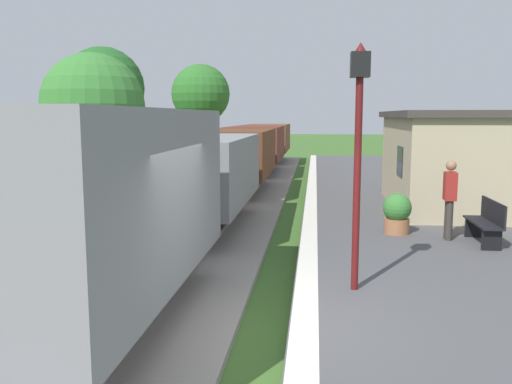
{
  "coord_description": "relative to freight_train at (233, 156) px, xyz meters",
  "views": [
    {
      "loc": [
        0.5,
        -6.51,
        2.89
      ],
      "look_at": [
        -0.76,
        4.98,
        1.26
      ],
      "focal_mm": 37.85,
      "sensor_mm": 36.0,
      "label": 1
    }
  ],
  "objects": [
    {
      "name": "station_hut",
      "position": [
        6.8,
        -2.96,
        0.19
      ],
      "size": [
        3.5,
        5.8,
        2.78
      ],
      "color": "tan",
      "rests_on": "platform_slab"
    },
    {
      "name": "ground_plane",
      "position": [
        2.4,
        -12.46,
        -1.46
      ],
      "size": [
        160.0,
        160.0,
        0.0
      ],
      "primitive_type": "plane",
      "color": "#3D6628"
    },
    {
      "name": "bench_near_hut",
      "position": [
        6.47,
        -7.51,
        -0.74
      ],
      "size": [
        0.42,
        1.5,
        0.91
      ],
      "color": "black",
      "rests_on": "platform_slab"
    },
    {
      "name": "platform_edge_stripe",
      "position": [
        2.8,
        -12.46,
        -1.21
      ],
      "size": [
        0.36,
        60.0,
        0.01
      ],
      "primitive_type": "cube",
      "color": "silver",
      "rests_on": "platform_slab"
    },
    {
      "name": "freight_train",
      "position": [
        0.0,
        0.0,
        0.0
      ],
      "size": [
        2.5,
        32.6,
        2.72
      ],
      "color": "gray",
      "rests_on": "rail_near"
    },
    {
      "name": "tree_field_distant",
      "position": [
        -4.05,
        13.65,
        2.74
      ],
      "size": [
        3.54,
        3.54,
        5.99
      ],
      "color": "#4C3823",
      "rests_on": "ground"
    },
    {
      "name": "tree_trackside_far",
      "position": [
        -4.11,
        -2.36,
        1.78
      ],
      "size": [
        3.24,
        3.24,
        4.87
      ],
      "color": "#4C3823",
      "rests_on": "ground"
    },
    {
      "name": "rail_near",
      "position": [
        0.72,
        -12.46,
        -1.27
      ],
      "size": [
        0.07,
        60.0,
        0.14
      ],
      "primitive_type": "cube",
      "color": "slate",
      "rests_on": "track_ballast"
    },
    {
      "name": "tree_field_left",
      "position": [
        -6.78,
        5.2,
        2.68
      ],
      "size": [
        3.72,
        3.72,
        6.01
      ],
      "color": "#4C3823",
      "rests_on": "ground"
    },
    {
      "name": "rail_far",
      "position": [
        -0.72,
        -12.46,
        -1.27
      ],
      "size": [
        0.07,
        60.0,
        0.14
      ],
      "primitive_type": "cube",
      "color": "slate",
      "rests_on": "track_ballast"
    },
    {
      "name": "lamp_post_near",
      "position": [
        3.53,
        -10.84,
        1.34
      ],
      "size": [
        0.28,
        0.28,
        3.7
      ],
      "color": "#591414",
      "rests_on": "platform_slab"
    },
    {
      "name": "track_ballast",
      "position": [
        -0.0,
        -12.46,
        -1.4
      ],
      "size": [
        3.8,
        60.0,
        0.12
      ],
      "primitive_type": "cube",
      "color": "gray",
      "rests_on": "ground"
    },
    {
      "name": "person_waiting",
      "position": [
        5.78,
        -7.2,
        -0.28
      ],
      "size": [
        0.27,
        0.4,
        1.71
      ],
      "rotation": [
        0.0,
        0.0,
        3.07
      ],
      "color": "#38332D",
      "rests_on": "platform_slab"
    },
    {
      "name": "potted_planter",
      "position": [
        4.76,
        -6.72,
        -0.74
      ],
      "size": [
        0.64,
        0.64,
        0.92
      ],
      "color": "#9E6642",
      "rests_on": "platform_slab"
    }
  ]
}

